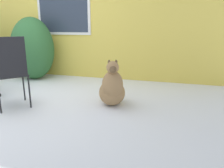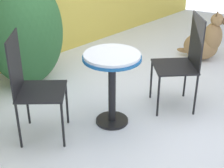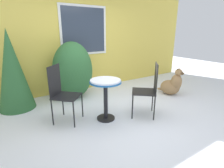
# 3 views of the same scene
# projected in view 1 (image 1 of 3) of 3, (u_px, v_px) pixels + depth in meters

# --- Properties ---
(ground_plane) EXTENTS (16.00, 16.00, 0.00)m
(ground_plane) POSITION_uv_depth(u_px,v_px,m) (1.00, 103.00, 3.61)
(ground_plane) COLOR white
(house_wall) EXTENTS (8.00, 0.10, 2.77)m
(house_wall) POSITION_uv_depth(u_px,v_px,m) (62.00, 19.00, 5.28)
(house_wall) COLOR #DBC14C
(house_wall) RESTS_ON ground_plane
(shrub_left) EXTENTS (1.00, 0.92, 1.43)m
(shrub_left) POSITION_uv_depth(u_px,v_px,m) (33.00, 49.00, 5.09)
(shrub_left) COLOR #2D6033
(shrub_left) RESTS_ON ground_plane
(patio_chair_far_side) EXTENTS (0.64, 0.64, 1.09)m
(patio_chair_far_side) POSITION_uv_depth(u_px,v_px,m) (11.00, 70.00, 3.23)
(patio_chair_far_side) COLOR black
(patio_chair_far_side) RESTS_ON ground_plane
(dog) EXTENTS (0.56, 0.69, 0.75)m
(dog) POSITION_uv_depth(u_px,v_px,m) (112.00, 89.00, 3.42)
(dog) COLOR #937047
(dog) RESTS_ON ground_plane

